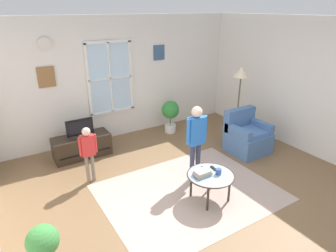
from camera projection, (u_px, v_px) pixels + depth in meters
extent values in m
cube|color=brown|center=(201.00, 197.00, 4.70)|extent=(6.25, 6.55, 0.02)
cube|color=silver|center=(120.00, 78.00, 6.58)|extent=(5.65, 0.12, 2.69)
cube|color=silver|center=(110.00, 78.00, 6.37)|extent=(0.98, 0.02, 1.53)
cube|color=white|center=(107.00, 42.00, 6.07)|extent=(1.04, 0.04, 0.06)
cube|color=white|center=(113.00, 111.00, 6.65)|extent=(1.04, 0.04, 0.06)
cube|color=white|center=(88.00, 81.00, 6.12)|extent=(0.06, 0.04, 1.53)
cube|color=white|center=(131.00, 76.00, 6.60)|extent=(0.06, 0.04, 1.53)
cube|color=white|center=(110.00, 78.00, 6.36)|extent=(0.03, 0.04, 1.53)
cube|color=white|center=(110.00, 78.00, 6.36)|extent=(0.98, 0.04, 0.03)
cube|color=olive|center=(46.00, 77.00, 5.66)|extent=(0.32, 0.03, 0.40)
cube|color=#38567A|center=(159.00, 53.00, 6.80)|extent=(0.28, 0.03, 0.34)
cylinder|color=silver|center=(44.00, 44.00, 5.45)|extent=(0.24, 0.04, 0.24)
cube|color=silver|center=(323.00, 90.00, 5.60)|extent=(0.12, 5.95, 2.69)
cube|color=tan|center=(189.00, 192.00, 4.80)|extent=(2.76, 2.17, 0.01)
cube|color=#2D2319|center=(82.00, 146.00, 5.90)|extent=(1.11, 0.46, 0.45)
cube|color=black|center=(86.00, 154.00, 5.74)|extent=(1.00, 0.02, 0.02)
cylinder|color=#4C4C4C|center=(81.00, 135.00, 5.80)|extent=(0.08, 0.08, 0.05)
cube|color=black|center=(80.00, 127.00, 5.74)|extent=(0.53, 0.05, 0.32)
cube|color=black|center=(80.00, 128.00, 5.72)|extent=(0.49, 0.01, 0.28)
cube|color=#476B9E|center=(248.00, 143.00, 6.08)|extent=(0.76, 0.72, 0.42)
cube|color=#476B9E|center=(239.00, 119.00, 6.15)|extent=(0.76, 0.16, 0.45)
cube|color=#476B9E|center=(238.00, 132.00, 5.81)|extent=(0.12, 0.65, 0.20)
cube|color=#476B9E|center=(260.00, 126.00, 6.12)|extent=(0.12, 0.65, 0.20)
cube|color=#4D73AA|center=(251.00, 132.00, 5.95)|extent=(0.61, 0.50, 0.08)
cylinder|color=#99B2B7|center=(211.00, 175.00, 4.49)|extent=(0.72, 0.72, 0.02)
torus|color=#3F3328|center=(211.00, 175.00, 4.49)|extent=(0.74, 0.74, 0.02)
cylinder|color=#33281E|center=(191.00, 185.00, 4.63)|extent=(0.04, 0.04, 0.43)
cylinder|color=#33281E|center=(212.00, 177.00, 4.84)|extent=(0.04, 0.04, 0.43)
cylinder|color=#33281E|center=(208.00, 198.00, 4.30)|extent=(0.04, 0.04, 0.43)
cylinder|color=#33281E|center=(229.00, 190.00, 4.51)|extent=(0.04, 0.04, 0.43)
cube|color=#7596AC|center=(202.00, 175.00, 4.46)|extent=(0.21, 0.20, 0.02)
cube|color=#9585AC|center=(202.00, 174.00, 4.45)|extent=(0.28, 0.18, 0.02)
cube|color=#A5AA55|center=(202.00, 172.00, 4.44)|extent=(0.22, 0.18, 0.02)
cube|color=#BDB3BD|center=(202.00, 171.00, 4.43)|extent=(0.23, 0.16, 0.03)
cylinder|color=#334C8C|center=(219.00, 172.00, 4.48)|extent=(0.09, 0.09, 0.09)
cube|color=black|center=(205.00, 168.00, 4.64)|extent=(0.09, 0.14, 0.02)
cube|color=black|center=(213.00, 168.00, 4.64)|extent=(0.06, 0.14, 0.02)
cylinder|color=#726656|center=(88.00, 169.00, 4.99)|extent=(0.06, 0.06, 0.51)
cylinder|color=#726656|center=(93.00, 168.00, 5.04)|extent=(0.06, 0.06, 0.51)
cube|color=red|center=(88.00, 146.00, 4.85)|extent=(0.22, 0.12, 0.36)
sphere|color=beige|center=(86.00, 132.00, 4.76)|extent=(0.14, 0.14, 0.14)
cylinder|color=red|center=(80.00, 147.00, 4.76)|extent=(0.05, 0.05, 0.33)
cylinder|color=red|center=(95.00, 143.00, 4.89)|extent=(0.05, 0.05, 0.33)
cylinder|color=#333851|center=(192.00, 162.00, 5.05)|extent=(0.08, 0.08, 0.68)
cylinder|color=#333851|center=(198.00, 160.00, 5.11)|extent=(0.08, 0.08, 0.68)
cube|color=blue|center=(196.00, 131.00, 4.86)|extent=(0.29, 0.15, 0.48)
sphere|color=beige|center=(197.00, 112.00, 4.74)|extent=(0.18, 0.18, 0.18)
cylinder|color=blue|center=(189.00, 132.00, 4.76)|extent=(0.06, 0.06, 0.43)
cylinder|color=blue|center=(205.00, 128.00, 4.92)|extent=(0.06, 0.06, 0.43)
cylinder|color=silver|center=(170.00, 128.00, 7.09)|extent=(0.27, 0.27, 0.19)
cylinder|color=#4C7238|center=(170.00, 121.00, 7.02)|extent=(0.02, 0.02, 0.17)
sphere|color=#2F8036|center=(170.00, 110.00, 6.91)|extent=(0.42, 0.42, 0.42)
sphere|color=#3D8740|center=(43.00, 241.00, 3.09)|extent=(0.35, 0.35, 0.35)
cylinder|color=black|center=(235.00, 138.00, 6.78)|extent=(0.26, 0.26, 0.03)
cylinder|color=brown|center=(238.00, 109.00, 6.51)|extent=(0.03, 0.03, 1.45)
cone|color=beige|center=(241.00, 72.00, 6.20)|extent=(0.32, 0.32, 0.22)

